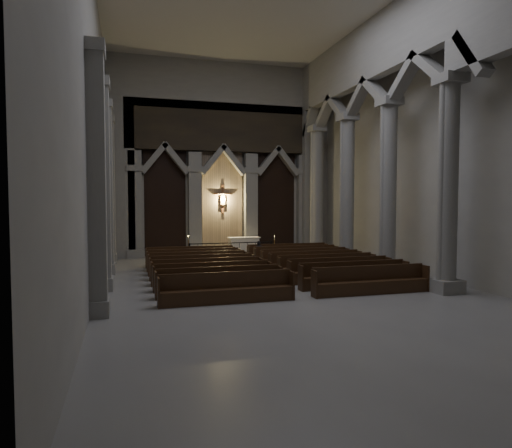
# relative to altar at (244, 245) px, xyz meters

# --- Properties ---
(room) EXTENTS (24.00, 24.10, 12.00)m
(room) POSITION_rel_altar_xyz_m (-1.13, -10.70, 6.95)
(room) COLOR gray
(room) RESTS_ON ground
(sanctuary_wall) EXTENTS (14.00, 0.77, 12.00)m
(sanctuary_wall) POSITION_rel_altar_xyz_m (-1.13, 0.84, 5.96)
(sanctuary_wall) COLOR gray
(sanctuary_wall) RESTS_ON ground
(right_arcade) EXTENTS (1.00, 24.00, 12.00)m
(right_arcade) POSITION_rel_altar_xyz_m (4.37, -9.37, 7.18)
(right_arcade) COLOR gray
(right_arcade) RESTS_ON ground
(left_pilasters) EXTENTS (0.60, 13.00, 8.03)m
(left_pilasters) POSITION_rel_altar_xyz_m (-7.88, -7.20, 3.26)
(left_pilasters) COLOR gray
(left_pilasters) RESTS_ON ground
(sanctuary_step) EXTENTS (8.50, 2.60, 0.15)m
(sanctuary_step) POSITION_rel_altar_xyz_m (-1.13, -0.10, -0.58)
(sanctuary_step) COLOR gray
(sanctuary_step) RESTS_ON ground
(altar) EXTENTS (1.96, 0.78, 1.00)m
(altar) POSITION_rel_altar_xyz_m (0.00, 0.00, 0.00)
(altar) COLOR silver
(altar) RESTS_ON sanctuary_step
(altar_rail) EXTENTS (5.02, 0.09, 0.99)m
(altar_rail) POSITION_rel_altar_xyz_m (-1.13, -1.40, 0.00)
(altar_rail) COLOR black
(altar_rail) RESTS_ON ground
(candle_stand_left) EXTENTS (0.24, 0.24, 1.40)m
(candle_stand_left) POSITION_rel_altar_xyz_m (-3.61, -1.14, -0.27)
(candle_stand_left) COLOR #AA7A34
(candle_stand_left) RESTS_ON ground
(candle_stand_right) EXTENTS (0.22, 0.22, 1.32)m
(candle_stand_right) POSITION_rel_altar_xyz_m (1.45, -1.68, -0.29)
(candle_stand_right) COLOR #AA7A34
(candle_stand_right) RESTS_ON ground
(pews) EXTENTS (10.02, 9.43, 1.03)m
(pews) POSITION_rel_altar_xyz_m (-1.13, -8.17, -0.32)
(pews) COLOR black
(pews) RESTS_ON ground
(worshipper) EXTENTS (0.52, 0.43, 1.23)m
(worshipper) POSITION_rel_altar_xyz_m (-0.10, -3.69, -0.04)
(worshipper) COLOR black
(worshipper) RESTS_ON ground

